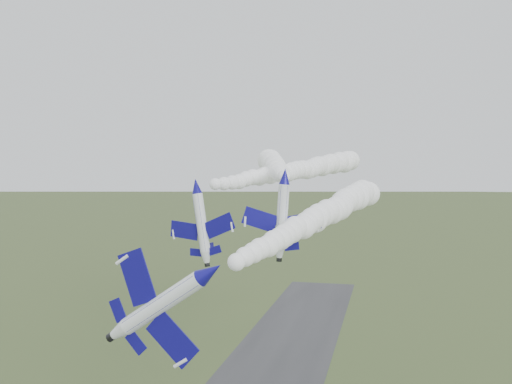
# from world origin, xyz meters

# --- Properties ---
(jet_lead) EXTENTS (6.86, 14.19, 9.80)m
(jet_lead) POSITION_xyz_m (9.52, -10.04, 35.87)
(jet_lead) COLOR white
(smoke_trail_jet_lead) EXTENTS (11.87, 62.38, 4.68)m
(smoke_trail_jet_lead) POSITION_xyz_m (15.33, 24.59, 38.07)
(smoke_trail_jet_lead) COLOR white
(jet_pair_left) EXTENTS (10.67, 12.65, 3.40)m
(jet_pair_left) POSITION_xyz_m (-2.04, 19.09, 42.45)
(jet_pair_left) COLOR white
(smoke_trail_jet_pair_left) EXTENTS (21.12, 70.73, 4.99)m
(smoke_trail_jet_pair_left) POSITION_xyz_m (7.00, 56.93, 44.49)
(smoke_trail_jet_pair_left) COLOR white
(jet_pair_right) EXTENTS (10.89, 12.78, 3.21)m
(jet_pair_right) POSITION_xyz_m (11.03, 18.39, 43.92)
(jet_pair_right) COLOR white
(smoke_trail_jet_pair_right) EXTENTS (22.18, 72.04, 5.63)m
(smoke_trail_jet_pair_right) POSITION_xyz_m (1.69, 56.52, 45.20)
(smoke_trail_jet_pair_right) COLOR white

